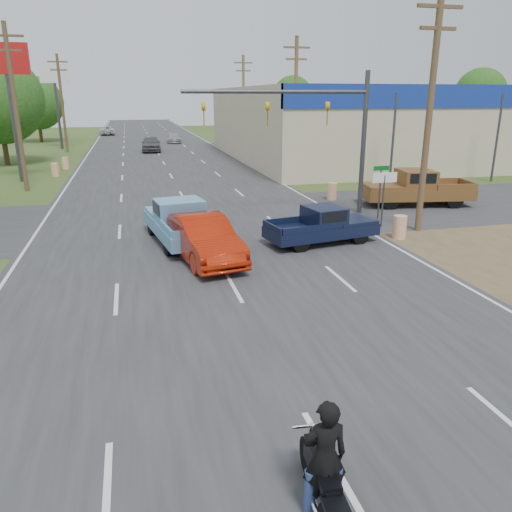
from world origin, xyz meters
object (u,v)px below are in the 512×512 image
object	(u,v)px
red_convertible	(203,239)
motorcycle	(324,490)
navy_pickup	(324,225)
distant_car_grey	(151,144)
rider	(324,463)
blue_pickup	(180,221)
distant_car_white	(107,131)
distant_car_silver	(174,138)
brown_pickup	(414,188)

from	to	relation	value
red_convertible	motorcycle	bearing A→B (deg)	-100.17
navy_pickup	distant_car_grey	bearing A→B (deg)	177.81
rider	blue_pickup	size ratio (longest dim) A/B	0.32
distant_car_grey	red_convertible	bearing A→B (deg)	-87.50
distant_car_grey	distant_car_white	bearing A→B (deg)	104.09
distant_car_grey	motorcycle	bearing A→B (deg)	-87.59
rider	navy_pickup	bearing A→B (deg)	-106.78
navy_pickup	distant_car_white	bearing A→B (deg)	179.45
rider	distant_car_silver	size ratio (longest dim) A/B	0.41
distant_car_silver	red_convertible	bearing A→B (deg)	-89.39
motorcycle	distant_car_white	bearing A→B (deg)	98.69
brown_pickup	distant_car_grey	distance (m)	34.72
navy_pickup	distant_car_white	xyz separation A→B (m)	(-10.82, 65.00, -0.10)
red_convertible	distant_car_white	world-z (taller)	red_convertible
motorcycle	rider	size ratio (longest dim) A/B	1.14
motorcycle	rider	xyz separation A→B (m)	(0.00, 0.05, 0.43)
blue_pickup	motorcycle	bearing A→B (deg)	-96.32
navy_pickup	brown_pickup	world-z (taller)	brown_pickup
red_convertible	motorcycle	distance (m)	12.20
navy_pickup	distant_car_silver	size ratio (longest dim) A/B	1.10
rider	brown_pickup	world-z (taller)	brown_pickup
motorcycle	distant_car_silver	bearing A→B (deg)	91.47
distant_car_silver	distant_car_white	world-z (taller)	distant_car_white
navy_pickup	distant_car_silver	bearing A→B (deg)	172.16
brown_pickup	distant_car_silver	distance (m)	43.77
rider	brown_pickup	distance (m)	22.95
rider	distant_car_grey	xyz separation A→B (m)	(-0.07, 51.33, -0.05)
rider	distant_car_silver	world-z (taller)	rider
blue_pickup	distant_car_white	distance (m)	63.57
brown_pickup	distant_car_silver	bearing A→B (deg)	21.93
blue_pickup	distant_car_white	bearing A→B (deg)	86.16
distant_car_white	distant_car_silver	bearing A→B (deg)	114.79
red_convertible	distant_car_silver	bearing A→B (deg)	76.25
navy_pickup	brown_pickup	distance (m)	9.59
navy_pickup	distant_car_white	size ratio (longest dim) A/B	1.00
red_convertible	blue_pickup	size ratio (longest dim) A/B	0.89
red_convertible	motorcycle	size ratio (longest dim) A/B	2.45
blue_pickup	distant_car_silver	xyz separation A→B (m)	(3.89, 46.95, -0.26)
distant_car_silver	distant_car_grey	bearing A→B (deg)	-103.56
navy_pickup	distant_car_grey	size ratio (longest dim) A/B	0.98
red_convertible	distant_car_grey	world-z (taller)	distant_car_grey
blue_pickup	navy_pickup	distance (m)	5.95
red_convertible	blue_pickup	bearing A→B (deg)	92.48
distant_car_white	brown_pickup	bearing A→B (deg)	103.38
red_convertible	rider	distance (m)	12.15
red_convertible	navy_pickup	bearing A→B (deg)	1.83
red_convertible	distant_car_white	xyz separation A→B (m)	(-5.70, 66.07, -0.15)
navy_pickup	brown_pickup	size ratio (longest dim) A/B	0.78
rider	distant_car_grey	size ratio (longest dim) A/B	0.36
distant_car_grey	distant_car_silver	distance (m)	11.02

